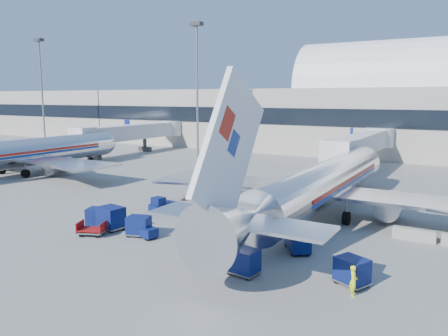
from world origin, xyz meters
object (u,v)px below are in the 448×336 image
Objects in this scene: cart_train_b at (111,217)px; cart_solo_far at (352,271)px; ramp_worker at (353,281)px; tug_left at (162,206)px; cart_train_a at (139,226)px; tug_right at (297,240)px; cart_solo_near at (244,261)px; airliner_mid at (19,153)px; jetbridge_near at (364,144)px; mast_west at (197,71)px; cart_open_red at (92,231)px; barrier_near at (414,235)px; mast_far_west at (41,76)px; airliner_main at (321,185)px; tug_lead at (144,229)px; cart_train_c at (98,217)px; jetbridge_mid at (137,132)px.

cart_train_b reaches higher than cart_solo_far.
cart_train_b is at bearing 63.73° from ramp_worker.
tug_left is 6.51m from cart_train_a.
cart_train_b is (-14.58, -2.93, 0.22)m from tug_right.
cart_solo_near is 6.35m from ramp_worker.
airliner_mid is 49.71m from cart_solo_far.
jetbridge_near is 11.98× the size of cart_train_b.
mast_west reaches higher than cart_open_red.
cart_train_a reaches higher than barrier_near.
cart_open_red is at bearing -85.86° from cart_train_b.
jetbridge_near reaches higher than cart_solo_far.
ramp_worker is (36.44, -39.45, -13.95)m from mast_west.
cart_train_a is at bearing -32.10° from mast_far_west.
barrier_near is 24.14m from cart_open_red.
airliner_main reaches higher than cart_solo_far.
jetbridge_near reaches higher than tug_right.
cart_solo_far is at bearing 7.68° from tug_lead.
cart_train_a is at bearing 6.20° from cart_open_red.
cart_solo_near is at bearing -31.57° from cart_train_a.
tug_lead is 4.95m from cart_train_c.
ramp_worker is (48.44, -13.96, -2.08)m from airliner_mid.
tug_left is 20.77m from ramp_worker.
jetbridge_mid is 12.68× the size of tug_lead.
cart_train_b is at bearing -156.21° from barrier_near.
cart_train_b is 13.59m from cart_solo_near.
tug_right is 1.32× the size of cart_train_c.
ramp_worker is at bearing -48.77° from cart_solo_far.
tug_right is at bearing 25.16° from ramp_worker.
mast_west is 49.33m from barrier_near.
airliner_main is 12.42× the size of barrier_near.
airliner_main is at bearing 162.61° from barrier_near.
barrier_near is at bearing 62.65° from cart_solo_near.
cart_train_a is at bearing -130.34° from airliner_main.
airliner_mid is 34.06m from cart_train_a.
jetbridge_near is 35.58m from tug_right.
tug_left is at bearing -175.13° from cart_solo_far.
cart_train_c reaches higher than barrier_near.
mast_far_west is at bearing 159.99° from airliner_main.
ramp_worker is at bearing -23.15° from cart_open_red.
tug_right is 11.95m from cart_train_a.
cart_solo_near is 1.14× the size of ramp_worker.
tug_left is at bearing -154.73° from airliner_main.
cart_solo_near is (44.51, -40.75, -3.09)m from jetbridge_mid.
cart_open_red is (-0.13, -1.88, -0.61)m from cart_train_b.
tug_right is 1.09× the size of tug_left.
mast_west reaches higher than barrier_near.
jetbridge_mid is (-2.40, 26.30, 1.00)m from airliner_mid.
ramp_worker is at bearing -26.51° from cart_train_c.
barrier_near is at bearing -17.39° from airliner_main.
jetbridge_mid is 11.98× the size of cart_train_b.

